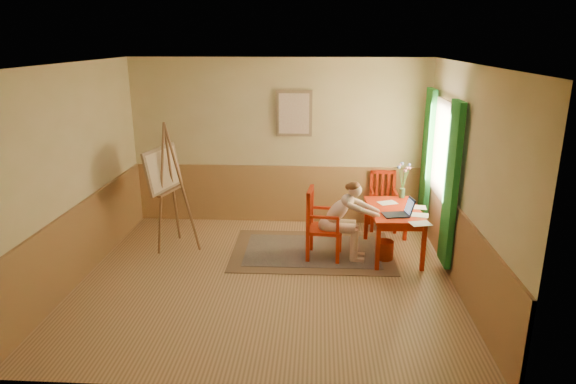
# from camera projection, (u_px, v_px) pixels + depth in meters

# --- Properties ---
(room) EXTENTS (5.04, 4.54, 2.84)m
(room) POSITION_uv_depth(u_px,v_px,m) (266.00, 178.00, 6.37)
(room) COLOR tan
(room) RESTS_ON ground
(wainscot) EXTENTS (5.00, 4.50, 1.00)m
(wainscot) POSITION_uv_depth(u_px,v_px,m) (272.00, 223.00, 7.39)
(wainscot) COLOR #B58049
(wainscot) RESTS_ON room
(window) EXTENTS (0.12, 2.01, 2.20)m
(window) POSITION_uv_depth(u_px,v_px,m) (440.00, 164.00, 7.30)
(window) COLOR white
(window) RESTS_ON room
(wall_portrait) EXTENTS (0.60, 0.05, 0.76)m
(wall_portrait) POSITION_uv_depth(u_px,v_px,m) (294.00, 113.00, 8.31)
(wall_portrait) COLOR #8E7252
(wall_portrait) RESTS_ON room
(rug) EXTENTS (2.42, 1.63, 0.02)m
(rug) POSITION_uv_depth(u_px,v_px,m) (312.00, 251.00, 7.63)
(rug) COLOR #8C7251
(rug) RESTS_ON room
(table) EXTENTS (0.78, 1.24, 0.72)m
(table) POSITION_uv_depth(u_px,v_px,m) (394.00, 214.00, 7.35)
(table) COLOR red
(table) RESTS_ON room
(chair_left) EXTENTS (0.53, 0.51, 1.04)m
(chair_left) POSITION_uv_depth(u_px,v_px,m) (321.00, 224.00, 7.28)
(chair_left) COLOR red
(chair_left) RESTS_ON room
(chair_back) EXTENTS (0.43, 0.45, 0.97)m
(chair_back) POSITION_uv_depth(u_px,v_px,m) (383.00, 200.00, 8.45)
(chair_back) COLOR red
(chair_back) RESTS_ON room
(figure) EXTENTS (0.89, 0.42, 1.18)m
(figure) POSITION_uv_depth(u_px,v_px,m) (343.00, 217.00, 7.19)
(figure) COLOR beige
(figure) RESTS_ON room
(laptop) EXTENTS (0.44, 0.31, 0.25)m
(laptop) POSITION_uv_depth(u_px,v_px,m) (400.00, 212.00, 7.03)
(laptop) COLOR #1E2338
(laptop) RESTS_ON table
(papers) EXTENTS (0.71, 1.14, 0.00)m
(papers) POSITION_uv_depth(u_px,v_px,m) (410.00, 212.00, 7.18)
(papers) COLOR white
(papers) RESTS_ON table
(vase) EXTENTS (0.25, 0.27, 0.55)m
(vase) POSITION_uv_depth(u_px,v_px,m) (403.00, 182.00, 7.77)
(vase) COLOR #3F724C
(vase) RESTS_ON table
(wastebasket) EXTENTS (0.28, 0.28, 0.28)m
(wastebasket) POSITION_uv_depth(u_px,v_px,m) (384.00, 250.00, 7.32)
(wastebasket) COLOR #A2270B
(wastebasket) RESTS_ON room
(easel) EXTENTS (0.73, 0.87, 1.94)m
(easel) POSITION_uv_depth(u_px,v_px,m) (165.00, 174.00, 7.51)
(easel) COLOR #906139
(easel) RESTS_ON room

